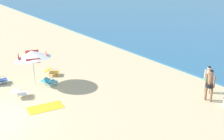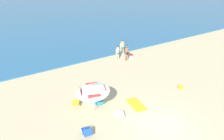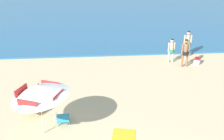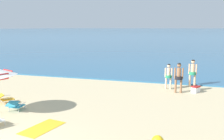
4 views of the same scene
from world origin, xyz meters
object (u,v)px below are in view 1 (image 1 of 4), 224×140
(lounge_chair_spare_folded, at_px, (52,71))
(person_wading_in, at_px, (208,77))
(lounge_chair_under_umbrella, at_px, (20,93))
(lounge_chair_facing_sea, at_px, (49,81))
(beach_umbrella_striped_main, at_px, (32,55))
(person_standing_near_shore, at_px, (210,83))
(beach_towel, at_px, (45,108))

(lounge_chair_spare_folded, bearing_deg, person_wading_in, 36.06)
(lounge_chair_under_umbrella, bearing_deg, lounge_chair_facing_sea, 100.85)
(lounge_chair_under_umbrella, bearing_deg, beach_umbrella_striped_main, 128.35)
(lounge_chair_facing_sea, height_order, person_standing_near_shore, person_standing_near_shore)
(beach_umbrella_striped_main, distance_m, lounge_chair_facing_sea, 1.85)
(lounge_chair_spare_folded, height_order, person_standing_near_shore, person_standing_near_shore)
(lounge_chair_under_umbrella, bearing_deg, person_wading_in, 54.55)
(person_standing_near_shore, xyz_separation_m, beach_towel, (-4.75, -7.19, -1.04))
(beach_umbrella_striped_main, relative_size, beach_towel, 1.49)
(lounge_chair_under_umbrella, height_order, beach_towel, lounge_chair_under_umbrella)
(beach_towel, bearing_deg, beach_umbrella_striped_main, 163.80)
(beach_umbrella_striped_main, height_order, beach_towel, beach_umbrella_striped_main)
(person_wading_in, distance_m, beach_towel, 9.02)
(person_standing_near_shore, bearing_deg, beach_umbrella_striped_main, -141.00)
(beach_umbrella_striped_main, xyz_separation_m, person_standing_near_shore, (7.79, 6.31, -0.84))
(lounge_chair_spare_folded, height_order, beach_towel, lounge_chair_spare_folded)
(lounge_chair_under_umbrella, relative_size, person_standing_near_shore, 0.55)
(beach_umbrella_striped_main, height_order, lounge_chair_spare_folded, beach_umbrella_striped_main)
(lounge_chair_facing_sea, height_order, lounge_chair_spare_folded, lounge_chair_spare_folded)
(lounge_chair_spare_folded, distance_m, person_standing_near_shore, 9.73)
(lounge_chair_spare_folded, bearing_deg, beach_towel, -32.69)
(beach_umbrella_striped_main, xyz_separation_m, lounge_chair_under_umbrella, (1.10, -1.39, -1.61))
(beach_umbrella_striped_main, xyz_separation_m, beach_towel, (3.04, -0.88, -1.88))
(lounge_chair_under_umbrella, bearing_deg, beach_towel, 14.52)
(person_wading_in, xyz_separation_m, beach_towel, (-4.10, -7.98, -0.93))
(beach_umbrella_striped_main, xyz_separation_m, lounge_chair_spare_folded, (-0.61, 1.46, -1.61))
(lounge_chair_facing_sea, height_order, person_wading_in, person_wading_in)
(person_wading_in, bearing_deg, person_standing_near_shore, -50.41)
(lounge_chair_spare_folded, xyz_separation_m, person_wading_in, (7.75, 5.64, 0.66))
(beach_umbrella_striped_main, height_order, lounge_chair_facing_sea, beach_umbrella_striped_main)
(lounge_chair_spare_folded, relative_size, person_wading_in, 0.63)
(person_standing_near_shore, distance_m, beach_towel, 8.68)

